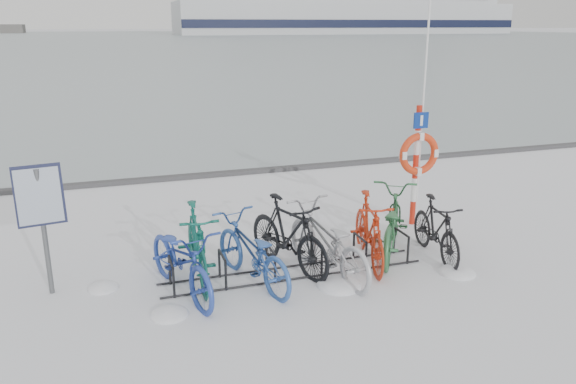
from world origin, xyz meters
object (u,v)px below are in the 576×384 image
object	(u,v)px
bike_rack	(294,262)
info_board	(40,203)
cruise_ferry	(347,2)
lifebuoy_station	(418,154)

from	to	relation	value
bike_rack	info_board	size ratio (longest dim) A/B	2.18
cruise_ferry	info_board	bearing A→B (deg)	-115.24
info_board	bike_rack	bearing A→B (deg)	-16.04
bike_rack	info_board	distance (m)	3.61
bike_rack	cruise_ferry	size ratio (longest dim) A/B	0.03
bike_rack	info_board	xyz separation A→B (m)	(-3.40, 0.44, 1.14)
bike_rack	cruise_ferry	distance (m)	214.69
info_board	cruise_ferry	xyz separation A→B (m)	(91.84, 194.85, 10.23)
bike_rack	lifebuoy_station	world-z (taller)	lifebuoy_station
bike_rack	lifebuoy_station	distance (m)	3.32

